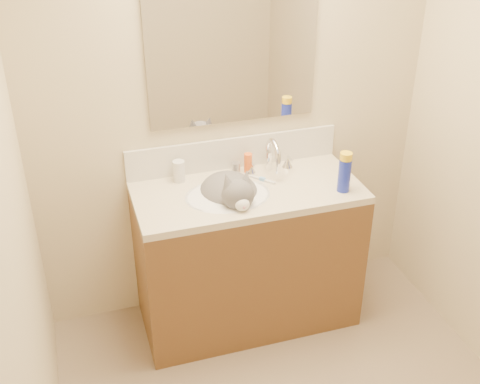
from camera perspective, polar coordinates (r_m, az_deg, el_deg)
room_shell at (r=2.06m, az=9.27°, el=2.76°), size 2.24×2.54×2.52m
vanity_cabinet at (r=3.40m, az=0.72°, el=-6.35°), size 1.20×0.55×0.82m
counter_slab at (r=3.17m, az=0.77°, el=-0.04°), size 1.20×0.55×0.04m
basin at (r=3.14m, az=-1.16°, el=-1.42°), size 0.45×0.36×0.14m
faucet at (r=3.28m, az=3.04°, el=3.16°), size 0.28×0.20×0.21m
cat at (r=3.14m, az=-0.87°, el=-0.33°), size 0.36×0.45×0.34m
backsplash at (r=3.34m, az=-0.61°, el=3.74°), size 1.20×0.02×0.18m
mirror at (r=3.12m, az=-0.67°, el=13.52°), size 0.90×0.02×0.80m
pill_bottle at (r=3.22m, az=-5.81°, el=1.98°), size 0.07×0.07×0.12m
pill_label at (r=3.23m, az=-5.80°, el=1.78°), size 0.07×0.07×0.04m
silver_jar at (r=3.31m, az=-0.39°, el=2.36°), size 0.05×0.05×0.06m
amber_bottle at (r=3.30m, az=0.77°, el=2.77°), size 0.05×0.05×0.11m
toothbrush at (r=3.24m, az=2.14°, el=1.19°), size 0.11×0.13×0.01m
toothbrush_head at (r=3.24m, az=2.14°, el=1.23°), size 0.03×0.04×0.02m
spray_can at (r=3.15m, az=9.86°, el=1.55°), size 0.08×0.08×0.18m
spray_cap at (r=3.10m, az=10.03°, el=3.35°), size 0.08×0.08×0.04m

